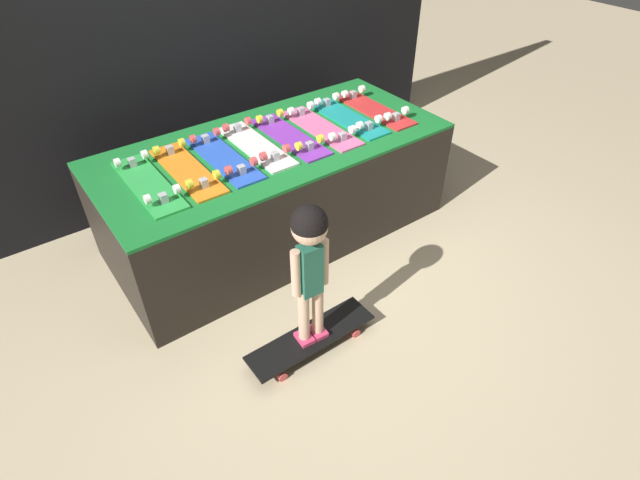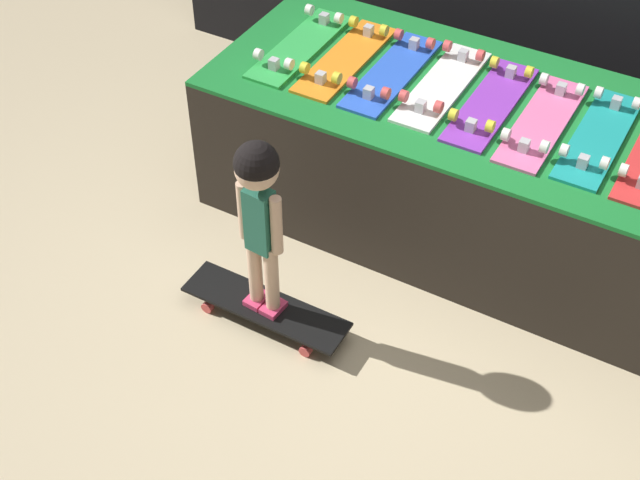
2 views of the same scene
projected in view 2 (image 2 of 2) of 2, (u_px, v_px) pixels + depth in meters
The scene contains 11 objects.
ground_plane at pixel (392, 300), 4.01m from camera, with size 16.00×16.00×0.00m, color beige.
display_rack at pixel (457, 160), 4.17m from camera, with size 2.29×1.04×0.72m.
skateboard_green_on_rack at pixel (300, 45), 4.20m from camera, with size 0.19×0.70×0.09m.
skateboard_orange_on_rack at pixel (345, 58), 4.12m from camera, with size 0.19×0.70×0.09m.
skateboard_blue_on_rack at pixel (392, 72), 4.04m from camera, with size 0.19×0.70×0.09m.
skateboard_white_on_rack at pixel (442, 84), 3.96m from camera, with size 0.19×0.70×0.09m.
skateboard_purple_on_rack at pixel (491, 102), 3.86m from camera, with size 0.19×0.70×0.09m.
skateboard_pink_on_rack at pixel (542, 121), 3.77m from camera, with size 0.19×0.70×0.09m.
skateboard_teal_on_rack at pixel (599, 135), 3.69m from camera, with size 0.19×0.70×0.09m.
skateboard_on_floor at pixel (266, 308), 3.88m from camera, with size 0.76×0.20×0.09m.
child at pixel (259, 199), 3.45m from camera, with size 0.21×0.18×0.88m.
Camera 2 is at (1.06, -2.53, 2.96)m, focal length 50.00 mm.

